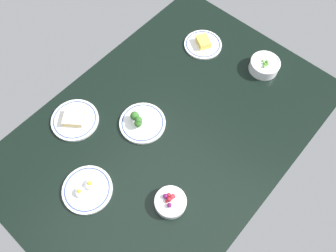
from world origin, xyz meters
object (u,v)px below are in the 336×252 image
(plate_broccoli, at_px, (142,122))
(plate_eggs, at_px, (87,189))
(bowl_berries, at_px, (170,202))
(plate_cheese, at_px, (203,44))
(plate_sandwich, at_px, (75,119))
(bowl_peas, at_px, (264,65))

(plate_broccoli, distance_m, plate_eggs, 0.39)
(plate_broccoli, xyz_separation_m, plate_eggs, (0.38, 0.05, -0.00))
(bowl_berries, bearing_deg, plate_cheese, -150.16)
(plate_eggs, bearing_deg, plate_sandwich, -122.50)
(plate_cheese, xyz_separation_m, plate_sandwich, (0.76, -0.16, 0.00))
(plate_cheese, height_order, plate_eggs, plate_eggs)
(bowl_berries, bearing_deg, bowl_peas, -172.92)
(plate_cheese, bearing_deg, bowl_peas, 103.73)
(bowl_peas, xyz_separation_m, plate_cheese, (0.08, -0.33, -0.02))
(plate_sandwich, xyz_separation_m, plate_broccoli, (-0.20, 0.25, 0.00))
(bowl_peas, relative_size, plate_cheese, 0.75)
(bowl_peas, bearing_deg, plate_broccoli, -20.79)
(plate_cheese, bearing_deg, bowl_berries, 29.84)
(plate_cheese, distance_m, bowl_berries, 0.87)
(bowl_peas, height_order, bowl_berries, bowl_peas)
(plate_cheese, height_order, plate_broccoli, plate_broccoli)
(bowl_peas, height_order, plate_broccoli, plate_broccoli)
(bowl_peas, xyz_separation_m, plate_eggs, (1.03, -0.20, -0.02))
(bowl_berries, bearing_deg, plate_broccoli, -119.04)
(bowl_peas, relative_size, plate_sandwich, 0.68)
(bowl_berries, height_order, plate_broccoli, plate_broccoli)
(bowl_peas, relative_size, plate_eggs, 0.71)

